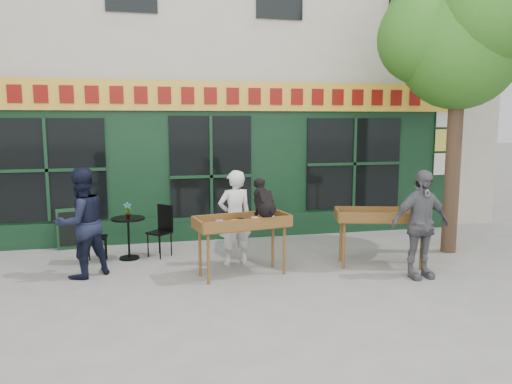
# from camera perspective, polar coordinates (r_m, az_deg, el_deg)

# --- Properties ---
(ground) EXTENTS (80.00, 80.00, 0.00)m
(ground) POSITION_cam_1_polar(r_m,az_deg,el_deg) (8.48, -2.84, -9.02)
(ground) COLOR slate
(ground) RESTS_ON ground
(building) EXTENTS (14.00, 7.26, 10.00)m
(building) POSITION_cam_1_polar(r_m,az_deg,el_deg) (14.23, -7.49, 18.13)
(building) COLOR beige
(building) RESTS_ON ground
(street_tree) EXTENTS (3.05, 2.90, 5.60)m
(street_tree) POSITION_cam_1_polar(r_m,az_deg,el_deg) (10.25, 22.33, 16.58)
(street_tree) COLOR #382619
(street_tree) RESTS_ON ground
(book_cart_center) EXTENTS (1.59, 0.88, 0.99)m
(book_cart_center) POSITION_cam_1_polar(r_m,az_deg,el_deg) (8.06, -1.58, -3.88)
(book_cart_center) COLOR brown
(book_cart_center) RESTS_ON ground
(dog) EXTENTS (0.44, 0.65, 0.60)m
(dog) POSITION_cam_1_polar(r_m,az_deg,el_deg) (8.01, 0.93, -0.56)
(dog) COLOR black
(dog) RESTS_ON book_cart_center
(woman) EXTENTS (0.67, 0.50, 1.66)m
(woman) POSITION_cam_1_polar(r_m,az_deg,el_deg) (8.69, -2.44, -2.95)
(woman) COLOR silver
(woman) RESTS_ON ground
(book_cart_right) EXTENTS (1.61, 1.00, 0.99)m
(book_cart_right) POSITION_cam_1_polar(r_m,az_deg,el_deg) (8.87, 14.07, -3.02)
(book_cart_right) COLOR brown
(book_cart_right) RESTS_ON ground
(man_right) EXTENTS (1.05, 0.50, 1.74)m
(man_right) POSITION_cam_1_polar(r_m,az_deg,el_deg) (8.36, 18.26, -3.52)
(man_right) COLOR #56565A
(man_right) RESTS_ON ground
(bistro_table) EXTENTS (0.60, 0.60, 0.76)m
(bistro_table) POSITION_cam_1_polar(r_m,az_deg,el_deg) (9.35, -14.38, -4.20)
(bistro_table) COLOR black
(bistro_table) RESTS_ON ground
(bistro_chair_left) EXTENTS (0.37, 0.36, 0.95)m
(bistro_chair_left) POSITION_cam_1_polar(r_m,az_deg,el_deg) (9.29, -18.35, -4.35)
(bistro_chair_left) COLOR black
(bistro_chair_left) RESTS_ON ground
(bistro_chair_right) EXTENTS (0.51, 0.51, 0.95)m
(bistro_chair_right) POSITION_cam_1_polar(r_m,az_deg,el_deg) (9.46, -10.64, -3.84)
(bistro_chair_right) COLOR black
(bistro_chair_right) RESTS_ON ground
(potted_plant) EXTENTS (0.17, 0.14, 0.28)m
(potted_plant) POSITION_cam_1_polar(r_m,az_deg,el_deg) (9.28, -14.46, -2.00)
(potted_plant) COLOR gray
(potted_plant) RESTS_ON bistro_table
(man_left) EXTENTS (1.09, 1.04, 1.77)m
(man_left) POSITION_cam_1_polar(r_m,az_deg,el_deg) (8.45, -19.34, -3.35)
(man_left) COLOR black
(man_left) RESTS_ON ground
(chalkboard) EXTENTS (0.58, 0.28, 0.79)m
(chalkboard) POSITION_cam_1_polar(r_m,az_deg,el_deg) (10.47, -20.32, -3.93)
(chalkboard) COLOR black
(chalkboard) RESTS_ON ground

